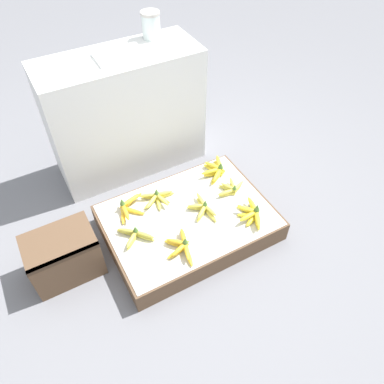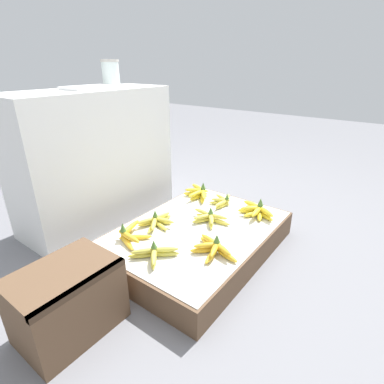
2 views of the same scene
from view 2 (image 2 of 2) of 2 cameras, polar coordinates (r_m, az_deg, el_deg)
The scene contains 14 objects.
ground_plane at distance 1.75m, azimuth 0.96°, elevation -10.97°, with size 10.00×10.00×0.00m, color slate.
display_platform at distance 1.71m, azimuth 0.98°, elevation -8.94°, with size 1.00×0.72×0.15m.
back_vendor_table at distance 2.03m, azimuth -17.89°, elevation 6.17°, with size 1.02×0.40×0.84m.
wooden_crate at distance 1.32m, azimuth -22.58°, elevation -18.55°, with size 0.38×0.27×0.29m.
banana_bunch_front_midleft at distance 1.45m, azimuth 4.07°, elevation -10.55°, with size 0.18×0.26×0.10m.
banana_bunch_front_right at distance 1.82m, azimuth 12.22°, elevation -3.51°, with size 0.17×0.24×0.11m.
banana_bunch_middle_left at distance 1.42m, azimuth -7.22°, elevation -11.57°, with size 0.18×0.19×0.09m.
banana_bunch_middle_midright at distance 1.71m, azimuth 3.29°, elevation -4.95°, with size 0.13×0.24×0.09m.
banana_bunch_middle_right at distance 1.93m, azimuth 5.94°, elevation -1.73°, with size 0.21×0.14×0.08m.
banana_bunch_back_left at distance 1.58m, azimuth -11.87°, elevation -7.90°, with size 0.21×0.21×0.10m.
banana_bunch_back_midleft at distance 1.69m, azimuth -6.72°, elevation -5.61°, with size 0.23×0.18×0.09m.
banana_bunch_back_right at distance 2.02m, azimuth 1.35°, elevation -0.19°, with size 0.20×0.22×0.10m.
glass_jar at distance 2.21m, azimuth -15.25°, elevation 21.11°, with size 0.12×0.12×0.16m.
foam_tray_white at distance 1.95m, azimuth -18.92°, elevation 18.32°, with size 0.29×0.19×0.02m.
Camera 2 is at (-1.17, -0.84, 0.99)m, focal length 28.00 mm.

